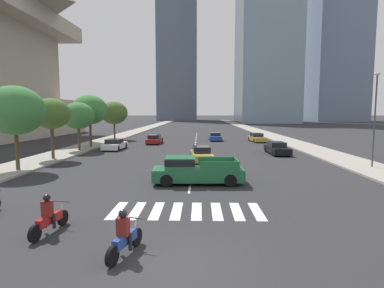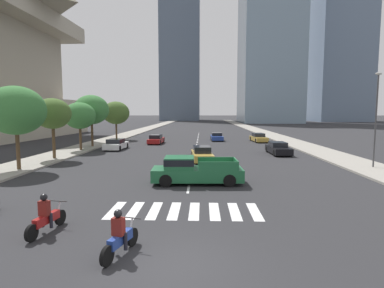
{
  "view_description": "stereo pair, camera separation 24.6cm",
  "coord_description": "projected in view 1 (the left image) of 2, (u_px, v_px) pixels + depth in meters",
  "views": [
    {
      "loc": [
        0.57,
        -8.59,
        4.43
      ],
      "look_at": [
        0.0,
        15.04,
        2.0
      ],
      "focal_mm": 29.18,
      "sensor_mm": 36.0,
      "label": 1
    },
    {
      "loc": [
        0.82,
        -8.58,
        4.43
      ],
      "look_at": [
        0.0,
        15.04,
        2.0
      ],
      "focal_mm": 29.18,
      "sensor_mm": 36.0,
      "label": 2
    }
  ],
  "objects": [
    {
      "name": "sedan_red_1",
      "position": [
        155.0,
        140.0,
        43.75
      ],
      "size": [
        1.91,
        4.53,
        1.26
      ],
      "rotation": [
        0.0,
        0.0,
        1.53
      ],
      "color": "maroon",
      "rests_on": "ground"
    },
    {
      "name": "street_tree_fourth",
      "position": [
        90.0,
        110.0,
        38.61
      ],
      "size": [
        4.28,
        4.28,
        6.39
      ],
      "color": "#4C3823",
      "rests_on": "sidewalk_west"
    },
    {
      "name": "lane_divider_center",
      "position": [
        195.0,
        145.0,
        41.87
      ],
      "size": [
        0.14,
        50.0,
        0.01
      ],
      "color": "silver",
      "rests_on": "ground"
    },
    {
      "name": "ground_plane",
      "position": [
        179.0,
        266.0,
        9.01
      ],
      "size": [
        800.0,
        800.0,
        0.0
      ],
      "primitive_type": "plane",
      "color": "#28282B"
    },
    {
      "name": "street_tree_nearest",
      "position": [
        15.0,
        110.0,
        22.95
      ],
      "size": [
        4.26,
        4.26,
        6.21
      ],
      "color": "#4C3823",
      "rests_on": "sidewalk_west"
    },
    {
      "name": "pickup_truck",
      "position": [
        194.0,
        171.0,
        19.34
      ],
      "size": [
        5.64,
        2.25,
        1.67
      ],
      "rotation": [
        0.0,
        0.0,
        3.18
      ],
      "color": "#1E6038",
      "rests_on": "ground"
    },
    {
      "name": "office_tower_center_skyline",
      "position": [
        267.0,
        29.0,
        128.81
      ],
      "size": [
        23.04,
        29.28,
        87.14
      ],
      "color": "#7A93A8",
      "rests_on": "ground"
    },
    {
      "name": "sidewalk_west",
      "position": [
        85.0,
        147.0,
        39.16
      ],
      "size": [
        4.0,
        260.0,
        0.15
      ],
      "primitive_type": "cube",
      "color": "gray",
      "rests_on": "ground"
    },
    {
      "name": "street_lamp_east",
      "position": [
        375.0,
        113.0,
        24.08
      ],
      "size": [
        0.5,
        0.24,
        7.27
      ],
      "color": "#3F3F42",
      "rests_on": "sidewalk_east"
    },
    {
      "name": "sedan_gold_3",
      "position": [
        201.0,
        154.0,
        28.44
      ],
      "size": [
        2.15,
        4.93,
        1.31
      ],
      "rotation": [
        0.0,
        0.0,
        -1.48
      ],
      "color": "#B28E38",
      "rests_on": "ground"
    },
    {
      "name": "street_tree_fifth",
      "position": [
        114.0,
        113.0,
        49.59
      ],
      "size": [
        4.25,
        4.25,
        5.96
      ],
      "color": "#4C3823",
      "rests_on": "sidewalk_west"
    },
    {
      "name": "office_tower_left_skyline",
      "position": [
        178.0,
        3.0,
        161.69
      ],
      "size": [
        20.11,
        24.27,
        122.09
      ],
      "color": "slate",
      "rests_on": "ground"
    },
    {
      "name": "motorcycle_trailing",
      "position": [
        125.0,
        237.0,
        9.59
      ],
      "size": [
        0.88,
        2.02,
        1.49
      ],
      "rotation": [
        0.0,
        0.0,
        1.28
      ],
      "color": "black",
      "rests_on": "ground"
    },
    {
      "name": "sedan_white_2",
      "position": [
        115.0,
        145.0,
        36.81
      ],
      "size": [
        2.06,
        4.53,
        1.28
      ],
      "rotation": [
        0.0,
        0.0,
        1.53
      ],
      "color": "silver",
      "rests_on": "ground"
    },
    {
      "name": "street_tree_third",
      "position": [
        78.0,
        116.0,
        34.94
      ],
      "size": [
        3.52,
        3.52,
        5.37
      ],
      "color": "#4C3823",
      "rests_on": "sidewalk_west"
    },
    {
      "name": "crosswalk_near",
      "position": [
        187.0,
        211.0,
        14.02
      ],
      "size": [
        6.75,
        2.56,
        0.01
      ],
      "color": "silver",
      "rests_on": "ground"
    },
    {
      "name": "motorcycle_lead",
      "position": [
        49.0,
        218.0,
        11.37
      ],
      "size": [
        0.71,
        2.24,
        1.49
      ],
      "rotation": [
        0.0,
        0.0,
        1.42
      ],
      "color": "black",
      "rests_on": "ground"
    },
    {
      "name": "sedan_gold_5",
      "position": [
        257.0,
        138.0,
        46.7
      ],
      "size": [
        2.1,
        4.91,
        1.27
      ],
      "rotation": [
        0.0,
        0.0,
        -1.49
      ],
      "color": "#B28E38",
      "rests_on": "ground"
    },
    {
      "name": "sedan_black_0",
      "position": [
        277.0,
        148.0,
        32.99
      ],
      "size": [
        1.89,
        4.81,
        1.27
      ],
      "rotation": [
        0.0,
        0.0,
        -1.55
      ],
      "color": "black",
      "rests_on": "ground"
    },
    {
      "name": "sidewalk_east",
      "position": [
        307.0,
        147.0,
        38.5
      ],
      "size": [
        4.0,
        260.0,
        0.15
      ],
      "primitive_type": "cube",
      "color": "gray",
      "rests_on": "ground"
    },
    {
      "name": "street_tree_second",
      "position": [
        51.0,
        114.0,
        28.59
      ],
      "size": [
        3.33,
        3.33,
        5.56
      ],
      "color": "#4C3823",
      "rests_on": "sidewalk_west"
    },
    {
      "name": "sedan_blue_4",
      "position": [
        215.0,
        137.0,
        48.62
      ],
      "size": [
        1.91,
        4.45,
        1.23
      ],
      "rotation": [
        0.0,
        0.0,
        -1.54
      ],
      "color": "navy",
      "rests_on": "ground"
    }
  ]
}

